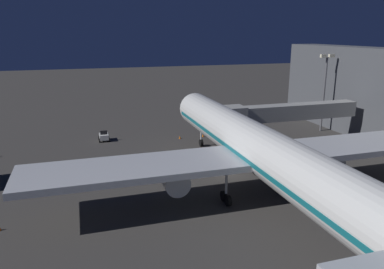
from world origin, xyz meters
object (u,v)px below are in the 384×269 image
(jet_bridge, at_px, (282,113))
(traffic_cone_nose_starboard, at_px, (180,137))
(apron_floodlight_mast, at_px, (325,86))
(airliner_at_gate, at_px, (265,154))
(traffic_cone_nose_port, at_px, (203,135))
(baggage_tug_spare, at_px, (104,137))

(jet_bridge, distance_m, traffic_cone_nose_starboard, 18.49)
(jet_bridge, xyz_separation_m, apron_floodlight_mast, (-12.84, -6.85, 2.87))
(airliner_at_gate, distance_m, jet_bridge, 21.95)
(apron_floodlight_mast, relative_size, traffic_cone_nose_starboard, 26.57)
(traffic_cone_nose_starboard, bearing_deg, jet_bridge, 147.38)
(airliner_at_gate, relative_size, traffic_cone_nose_starboard, 104.10)
(jet_bridge, distance_m, traffic_cone_nose_port, 15.18)
(apron_floodlight_mast, bearing_deg, traffic_cone_nose_starboard, -5.48)
(airliner_at_gate, bearing_deg, apron_floodlight_mast, -135.82)
(apron_floodlight_mast, bearing_deg, baggage_tug_spare, -7.40)
(apron_floodlight_mast, height_order, traffic_cone_nose_starboard, apron_floodlight_mast)
(traffic_cone_nose_starboard, bearing_deg, apron_floodlight_mast, 174.52)
(jet_bridge, height_order, traffic_cone_nose_starboard, jet_bridge)
(traffic_cone_nose_port, bearing_deg, jet_bridge, 137.72)
(baggage_tug_spare, bearing_deg, jet_bridge, 156.54)
(airliner_at_gate, xyz_separation_m, jet_bridge, (-12.66, -17.93, 0.12))
(baggage_tug_spare, distance_m, traffic_cone_nose_port, 17.76)
(traffic_cone_nose_port, bearing_deg, traffic_cone_nose_starboard, 0.00)
(airliner_at_gate, height_order, baggage_tug_spare, airliner_at_gate)
(airliner_at_gate, distance_m, baggage_tug_spare, 34.14)
(jet_bridge, xyz_separation_m, traffic_cone_nose_starboard, (14.86, -9.51, -5.54))
(airliner_at_gate, xyz_separation_m, traffic_cone_nose_port, (-2.20, -27.44, -5.42))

